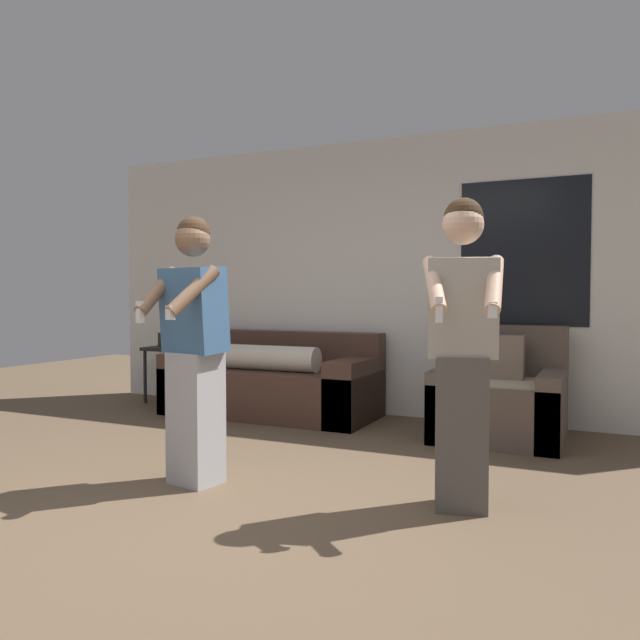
% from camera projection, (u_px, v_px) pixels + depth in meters
% --- Properties ---
extents(ground_plane, '(14.00, 14.00, 0.00)m').
position_uv_depth(ground_plane, '(185.00, 526.00, 3.15)').
color(ground_plane, brown).
extents(wall_back, '(6.51, 0.07, 2.70)m').
position_uv_depth(wall_back, '(393.00, 277.00, 6.08)').
color(wall_back, silver).
rests_on(wall_back, ground_plane).
extents(couch, '(2.06, 0.90, 0.81)m').
position_uv_depth(couch, '(272.00, 384.00, 6.12)').
color(couch, '#472D23').
rests_on(couch, ground_plane).
extents(armchair, '(0.99, 0.95, 0.91)m').
position_uv_depth(armchair, '(500.00, 400.00, 5.12)').
color(armchair, brown).
rests_on(armchair, ground_plane).
extents(side_table, '(0.53, 0.47, 0.76)m').
position_uv_depth(side_table, '(173.00, 355.00, 6.86)').
color(side_table, black).
rests_on(side_table, ground_plane).
extents(person_left, '(0.46, 0.52, 1.66)m').
position_uv_depth(person_left, '(194.00, 347.00, 3.85)').
color(person_left, '#B2B2B7').
rests_on(person_left, ground_plane).
extents(person_right, '(0.46, 0.54, 1.70)m').
position_uv_depth(person_right, '(462.00, 349.00, 3.38)').
color(person_right, '#56514C').
rests_on(person_right, ground_plane).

